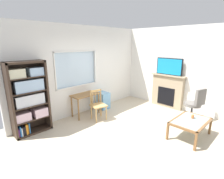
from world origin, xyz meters
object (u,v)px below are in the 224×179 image
Objects in this scene: plastic_drawer_unit at (103,100)px; coffee_table at (190,122)px; bookshelf at (29,97)px; office_chair at (195,103)px; tv at (169,67)px; sippy_cup at (193,116)px; fireplace at (167,91)px; desk_under_window at (85,98)px; wooden_chair at (98,105)px.

plastic_drawer_unit is 2.96m from coffee_table.
bookshelf reaches higher than office_chair.
tv is 2.35m from coffee_table.
coffee_table is at bearing -174.31° from sippy_cup.
tv is at bearing -180.00° from fireplace.
office_chair reaches higher than desk_under_window.
fireplace is at bearing 67.34° from office_chair.
wooden_chair is at bearing -80.79° from desk_under_window.
desk_under_window is 0.86m from plastic_drawer_unit.
wooden_chair is (1.73, -0.62, -0.50)m from bookshelf.
coffee_table is (-1.06, -0.28, -0.17)m from office_chair.
fireplace is at bearing -20.75° from bookshelf.
desk_under_window is at bearing 149.59° from tv.
desk_under_window is 9.86× the size of sippy_cup.
coffee_table is (-1.54, -1.43, -0.21)m from fireplace.
wooden_chair is at bearing 158.56° from fireplace.
plastic_drawer_unit is (2.45, -0.06, -0.68)m from bookshelf.
tv reaches higher than fireplace.
office_chair is at bearing 16.45° from sippy_cup.
tv is at bearing 43.23° from coffee_table.
office_chair is at bearing -112.66° from fireplace.
office_chair is (1.26, -2.67, 0.27)m from plastic_drawer_unit.
desk_under_window is at bearing 128.13° from office_chair.
tv is (2.43, -0.96, 1.01)m from wooden_chair.
office_chair is (2.06, -2.62, -0.03)m from desk_under_window.
coffee_table is (0.92, -2.39, -0.08)m from wooden_chair.
fireplace reaches higher than sippy_cup.
office_chair is (3.70, -2.73, -0.41)m from bookshelf.
office_chair is 11.11× the size of sippy_cup.
bookshelf is 4.13m from sippy_cup.
tv is at bearing 68.12° from office_chair.
sippy_cup is at bearing -163.55° from office_chair.
tv is at bearing 45.95° from sippy_cup.
fireplace is 1.22× the size of office_chair.
fireplace is at bearing -21.44° from wooden_chair.
coffee_table is at bearing -71.01° from desk_under_window.
tv is 10.21× the size of sippy_cup.
plastic_drawer_unit is at bearing -1.34° from bookshelf.
wooden_chair is at bearing -141.77° from plastic_drawer_unit.
plastic_drawer_unit is 2.97m from sippy_cup.
sippy_cup is at bearing 5.69° from coffee_table.
wooden_chair reaches higher than desk_under_window.
wooden_chair is 2.56m from coffee_table.
tv reaches higher than coffee_table.
wooden_chair is 2.80m from tv.
tv is 0.92× the size of office_chair.
plastic_drawer_unit is at bearing 38.23° from wooden_chair.
bookshelf is 4.49m from fireplace.
wooden_chair is 2.60m from sippy_cup.
sippy_cup is (0.35, -2.94, 0.20)m from plastic_drawer_unit.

